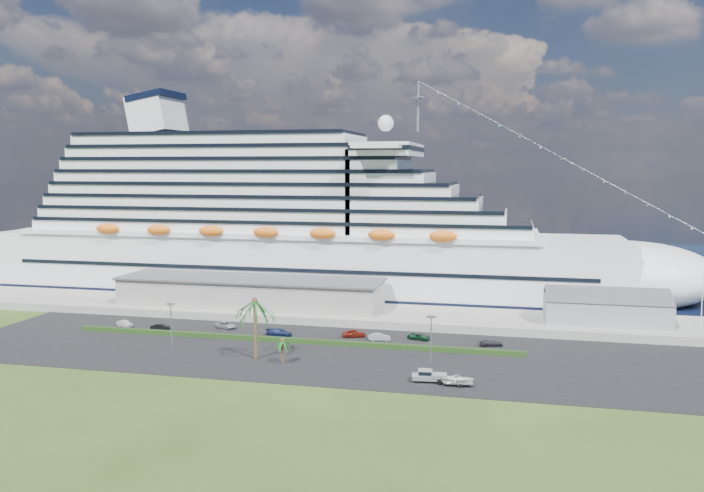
% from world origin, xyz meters
% --- Properties ---
extents(ground, '(420.00, 420.00, 0.00)m').
position_xyz_m(ground, '(0.00, 0.00, 0.00)').
color(ground, '#294416').
rests_on(ground, ground).
extents(asphalt_lot, '(140.00, 38.00, 0.12)m').
position_xyz_m(asphalt_lot, '(0.00, 11.00, 0.06)').
color(asphalt_lot, black).
rests_on(asphalt_lot, ground).
extents(wharf, '(240.00, 20.00, 1.80)m').
position_xyz_m(wharf, '(0.00, 40.00, 0.90)').
color(wharf, gray).
rests_on(wharf, ground).
extents(water, '(420.00, 160.00, 0.02)m').
position_xyz_m(water, '(0.00, 130.00, 0.01)').
color(water, black).
rests_on(water, ground).
extents(cruise_ship, '(191.00, 38.00, 54.00)m').
position_xyz_m(cruise_ship, '(-21.53, 64.00, 16.69)').
color(cruise_ship, silver).
rests_on(cruise_ship, ground).
extents(terminal_building, '(61.00, 15.00, 6.30)m').
position_xyz_m(terminal_building, '(-25.00, 40.00, 5.01)').
color(terminal_building, gray).
rests_on(terminal_building, wharf).
extents(port_shed, '(24.00, 12.31, 7.37)m').
position_xyz_m(port_shed, '(52.00, 40.00, 4.40)').
color(port_shed, gray).
rests_on(port_shed, wharf).
extents(flagpole, '(1.08, 0.16, 12.00)m').
position_xyz_m(flagpole, '(70.04, 40.00, 8.27)').
color(flagpole, silver).
rests_on(flagpole, wharf).
extents(hedge, '(88.00, 1.10, 0.90)m').
position_xyz_m(hedge, '(-8.00, 16.00, 0.57)').
color(hedge, black).
rests_on(hedge, asphalt_lot).
extents(lamp_post_left, '(1.60, 0.35, 8.27)m').
position_xyz_m(lamp_post_left, '(-28.00, 8.00, 5.34)').
color(lamp_post_left, gray).
rests_on(lamp_post_left, asphalt_lot).
extents(lamp_post_right, '(1.60, 0.35, 8.27)m').
position_xyz_m(lamp_post_right, '(20.00, 8.00, 5.34)').
color(lamp_post_right, gray).
rests_on(lamp_post_right, asphalt_lot).
extents(palm_tall, '(8.82, 8.82, 11.13)m').
position_xyz_m(palm_tall, '(-10.00, 4.00, 9.20)').
color(palm_tall, '#47301E').
rests_on(palm_tall, ground).
extents(palm_short, '(3.53, 3.53, 4.56)m').
position_xyz_m(palm_short, '(-4.50, 2.50, 3.67)').
color(palm_short, '#47301E').
rests_on(palm_short, ground).
extents(parked_car_0, '(4.58, 3.35, 1.45)m').
position_xyz_m(parked_car_0, '(-45.24, 20.54, 0.85)').
color(parked_car_0, white).
rests_on(parked_car_0, asphalt_lot).
extents(parked_car_1, '(4.22, 2.12, 1.33)m').
position_xyz_m(parked_car_1, '(-36.56, 19.64, 0.78)').
color(parked_car_1, black).
rests_on(parked_car_1, asphalt_lot).
extents(parked_car_2, '(5.38, 3.85, 1.36)m').
position_xyz_m(parked_car_2, '(-24.26, 24.02, 0.80)').
color(parked_car_2, '#9DA0A6').
rests_on(parked_car_2, asphalt_lot).
extents(parked_car_3, '(5.38, 2.63, 1.51)m').
position_xyz_m(parked_car_3, '(-11.23, 20.13, 0.87)').
color(parked_car_3, '#16214E').
rests_on(parked_car_3, asphalt_lot).
extents(parked_car_4, '(4.95, 3.31, 1.57)m').
position_xyz_m(parked_car_4, '(3.26, 22.68, 0.90)').
color(parked_car_4, maroon).
rests_on(parked_car_4, asphalt_lot).
extents(parked_car_5, '(4.46, 2.45, 1.39)m').
position_xyz_m(parked_car_5, '(8.64, 21.30, 0.82)').
color(parked_car_5, '#A5A9AC').
rests_on(parked_car_5, asphalt_lot).
extents(parked_car_6, '(4.77, 3.16, 1.22)m').
position_xyz_m(parked_car_6, '(15.99, 23.63, 0.73)').
color(parked_car_6, '#0E381E').
rests_on(parked_car_6, asphalt_lot).
extents(parked_car_7, '(4.66, 3.00, 1.26)m').
position_xyz_m(parked_car_7, '(29.69, 21.87, 0.75)').
color(parked_car_7, '#232329').
rests_on(parked_car_7, asphalt_lot).
extents(pickup_truck, '(5.57, 2.47, 1.91)m').
position_xyz_m(pickup_truck, '(20.85, -2.07, 1.17)').
color(pickup_truck, black).
rests_on(pickup_truck, asphalt_lot).
extents(boat_trailer, '(5.72, 3.86, 1.62)m').
position_xyz_m(boat_trailer, '(25.42, -3.00, 1.20)').
color(boat_trailer, gray).
rests_on(boat_trailer, asphalt_lot).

